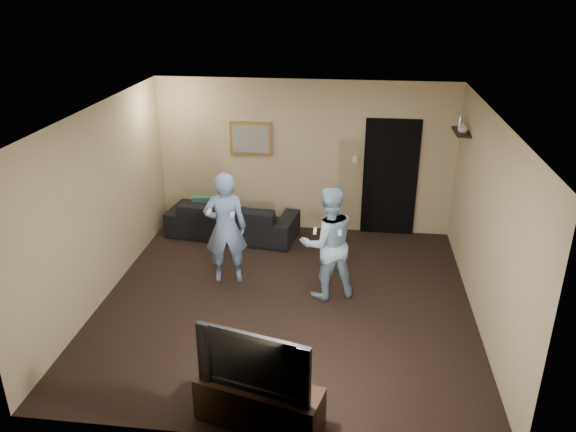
# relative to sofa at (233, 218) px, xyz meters

# --- Properties ---
(ground) EXTENTS (5.00, 5.00, 0.00)m
(ground) POSITION_rel_sofa_xyz_m (1.17, -2.02, -0.32)
(ground) COLOR black
(ground) RESTS_ON ground
(ceiling) EXTENTS (5.00, 5.00, 0.04)m
(ceiling) POSITION_rel_sofa_xyz_m (1.17, -2.02, 2.28)
(ceiling) COLOR silver
(ceiling) RESTS_ON wall_back
(wall_back) EXTENTS (5.00, 0.04, 2.60)m
(wall_back) POSITION_rel_sofa_xyz_m (1.17, 0.48, 0.98)
(wall_back) COLOR tan
(wall_back) RESTS_ON ground
(wall_front) EXTENTS (5.00, 0.04, 2.60)m
(wall_front) POSITION_rel_sofa_xyz_m (1.17, -4.52, 0.98)
(wall_front) COLOR tan
(wall_front) RESTS_ON ground
(wall_left) EXTENTS (0.04, 5.00, 2.60)m
(wall_left) POSITION_rel_sofa_xyz_m (-1.33, -2.02, 0.98)
(wall_left) COLOR tan
(wall_left) RESTS_ON ground
(wall_right) EXTENTS (0.04, 5.00, 2.60)m
(wall_right) POSITION_rel_sofa_xyz_m (3.67, -2.02, 0.98)
(wall_right) COLOR tan
(wall_right) RESTS_ON ground
(sofa) EXTENTS (2.27, 1.14, 0.63)m
(sofa) POSITION_rel_sofa_xyz_m (0.00, 0.00, 0.00)
(sofa) COLOR black
(sofa) RESTS_ON ground
(throw_pillow) EXTENTS (0.45, 0.20, 0.44)m
(throw_pillow) POSITION_rel_sofa_xyz_m (-0.46, 0.00, 0.16)
(throw_pillow) COLOR #17453A
(throw_pillow) RESTS_ON sofa
(painting_frame) EXTENTS (0.72, 0.05, 0.57)m
(painting_frame) POSITION_rel_sofa_xyz_m (0.27, 0.46, 1.28)
(painting_frame) COLOR olive
(painting_frame) RESTS_ON wall_back
(painting_canvas) EXTENTS (0.62, 0.01, 0.47)m
(painting_canvas) POSITION_rel_sofa_xyz_m (0.27, 0.43, 1.28)
(painting_canvas) COLOR slate
(painting_canvas) RESTS_ON painting_frame
(doorway) EXTENTS (0.90, 0.06, 2.00)m
(doorway) POSITION_rel_sofa_xyz_m (2.62, 0.45, 0.68)
(doorway) COLOR black
(doorway) RESTS_ON ground
(light_switch) EXTENTS (0.08, 0.02, 0.12)m
(light_switch) POSITION_rel_sofa_xyz_m (2.02, 0.46, 0.98)
(light_switch) COLOR silver
(light_switch) RESTS_ON wall_back
(wall_shelf) EXTENTS (0.20, 0.60, 0.03)m
(wall_shelf) POSITION_rel_sofa_xyz_m (3.56, -0.22, 1.67)
(wall_shelf) COLOR black
(wall_shelf) RESTS_ON wall_right
(shelf_vase) EXTENTS (0.16, 0.16, 0.16)m
(shelf_vase) POSITION_rel_sofa_xyz_m (3.56, -0.32, 1.77)
(shelf_vase) COLOR #B3B3B8
(shelf_vase) RESTS_ON wall_shelf
(shelf_figurine) EXTENTS (0.06, 0.06, 0.18)m
(shelf_figurine) POSITION_rel_sofa_xyz_m (3.56, -0.05, 1.78)
(shelf_figurine) COLOR silver
(shelf_figurine) RESTS_ON wall_shelf
(tv_console) EXTENTS (1.32, 0.71, 0.45)m
(tv_console) POSITION_rel_sofa_xyz_m (1.19, -4.31, -0.07)
(tv_console) COLOR black
(tv_console) RESTS_ON ground
(television) EXTENTS (1.14, 0.44, 0.66)m
(television) POSITION_rel_sofa_xyz_m (1.19, -4.31, 0.49)
(television) COLOR black
(television) RESTS_ON tv_console
(wii_player_left) EXTENTS (0.68, 0.55, 1.66)m
(wii_player_left) POSITION_rel_sofa_xyz_m (0.24, -1.51, 0.51)
(wii_player_left) COLOR #6D89BD
(wii_player_left) RESTS_ON ground
(wii_player_right) EXTENTS (0.94, 0.84, 1.60)m
(wii_player_right) POSITION_rel_sofa_xyz_m (1.70, -1.76, 0.48)
(wii_player_right) COLOR #91B8D3
(wii_player_right) RESTS_ON ground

